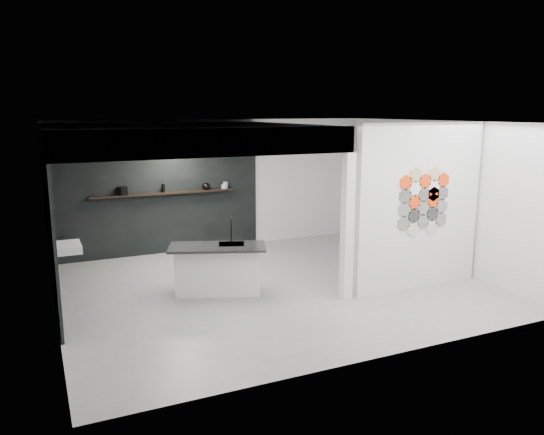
{
  "coord_description": "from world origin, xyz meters",
  "views": [
    {
      "loc": [
        -3.65,
        -7.96,
        2.99
      ],
      "look_at": [
        0.1,
        0.3,
        1.15
      ],
      "focal_mm": 35.0,
      "sensor_mm": 36.0,
      "label": 1
    }
  ],
  "objects_px": {
    "kettle": "(206,186)",
    "utensil_cup": "(118,193)",
    "glass_vase": "(225,185)",
    "glass_bowl": "(224,186)",
    "stockpot": "(122,191)",
    "kitchen_island": "(218,268)",
    "wall_basin": "(68,248)",
    "bottle_dark": "(163,188)",
    "partition_panel": "(419,207)"
  },
  "relations": [
    {
      "from": "stockpot",
      "to": "utensil_cup",
      "type": "distance_m",
      "value": 0.1
    },
    {
      "from": "stockpot",
      "to": "kitchen_island",
      "type": "bearing_deg",
      "value": -69.41
    },
    {
      "from": "glass_vase",
      "to": "glass_bowl",
      "type": "bearing_deg",
      "value": 180.0
    },
    {
      "from": "partition_panel",
      "to": "kettle",
      "type": "bearing_deg",
      "value": 122.99
    },
    {
      "from": "wall_basin",
      "to": "glass_bowl",
      "type": "height_order",
      "value": "glass_bowl"
    },
    {
      "from": "kettle",
      "to": "utensil_cup",
      "type": "distance_m",
      "value": 1.84
    },
    {
      "from": "utensil_cup",
      "to": "bottle_dark",
      "type": "bearing_deg",
      "value": 0.0
    },
    {
      "from": "kettle",
      "to": "glass_bowl",
      "type": "bearing_deg",
      "value": 16.01
    },
    {
      "from": "kettle",
      "to": "glass_vase",
      "type": "height_order",
      "value": "kettle"
    },
    {
      "from": "kettle",
      "to": "utensil_cup",
      "type": "bearing_deg",
      "value": -163.99
    },
    {
      "from": "kitchen_island",
      "to": "kettle",
      "type": "distance_m",
      "value": 3.04
    },
    {
      "from": "stockpot",
      "to": "utensil_cup",
      "type": "height_order",
      "value": "stockpot"
    },
    {
      "from": "stockpot",
      "to": "kettle",
      "type": "height_order",
      "value": "stockpot"
    },
    {
      "from": "partition_panel",
      "to": "glass_vase",
      "type": "bearing_deg",
      "value": 118.23
    },
    {
      "from": "bottle_dark",
      "to": "glass_bowl",
      "type": "bearing_deg",
      "value": 0.0
    },
    {
      "from": "glass_bowl",
      "to": "utensil_cup",
      "type": "height_order",
      "value": "utensil_cup"
    },
    {
      "from": "wall_basin",
      "to": "kitchen_island",
      "type": "distance_m",
      "value": 2.41
    },
    {
      "from": "stockpot",
      "to": "glass_bowl",
      "type": "relative_size",
      "value": 1.62
    },
    {
      "from": "partition_panel",
      "to": "bottle_dark",
      "type": "relative_size",
      "value": 15.96
    },
    {
      "from": "kitchen_island",
      "to": "bottle_dark",
      "type": "height_order",
      "value": "bottle_dark"
    },
    {
      "from": "wall_basin",
      "to": "stockpot",
      "type": "distance_m",
      "value": 2.45
    },
    {
      "from": "wall_basin",
      "to": "bottle_dark",
      "type": "xyz_separation_m",
      "value": [
        2.03,
        2.07,
        0.56
      ]
    },
    {
      "from": "partition_panel",
      "to": "stockpot",
      "type": "distance_m",
      "value": 5.75
    },
    {
      "from": "glass_bowl",
      "to": "glass_vase",
      "type": "height_order",
      "value": "glass_vase"
    },
    {
      "from": "kettle",
      "to": "glass_bowl",
      "type": "height_order",
      "value": "kettle"
    },
    {
      "from": "partition_panel",
      "to": "utensil_cup",
      "type": "height_order",
      "value": "partition_panel"
    },
    {
      "from": "kitchen_island",
      "to": "kettle",
      "type": "relative_size",
      "value": 9.59
    },
    {
      "from": "stockpot",
      "to": "bottle_dark",
      "type": "relative_size",
      "value": 1.14
    },
    {
      "from": "glass_bowl",
      "to": "partition_panel",
      "type": "bearing_deg",
      "value": -61.4
    },
    {
      "from": "partition_panel",
      "to": "kettle",
      "type": "relative_size",
      "value": 15.78
    },
    {
      "from": "partition_panel",
      "to": "glass_bowl",
      "type": "distance_m",
      "value": 4.4
    },
    {
      "from": "wall_basin",
      "to": "kettle",
      "type": "height_order",
      "value": "kettle"
    },
    {
      "from": "glass_bowl",
      "to": "bottle_dark",
      "type": "xyz_separation_m",
      "value": [
        -1.33,
        0.0,
        0.04
      ]
    },
    {
      "from": "glass_bowl",
      "to": "kitchen_island",
      "type": "bearing_deg",
      "value": -111.57
    },
    {
      "from": "wall_basin",
      "to": "kitchen_island",
      "type": "bearing_deg",
      "value": -17.91
    },
    {
      "from": "glass_bowl",
      "to": "utensil_cup",
      "type": "bearing_deg",
      "value": 180.0
    },
    {
      "from": "kitchen_island",
      "to": "glass_vase",
      "type": "height_order",
      "value": "glass_vase"
    },
    {
      "from": "wall_basin",
      "to": "utensil_cup",
      "type": "relative_size",
      "value": 5.8
    },
    {
      "from": "stockpot",
      "to": "glass_vase",
      "type": "distance_m",
      "value": 2.19
    },
    {
      "from": "glass_vase",
      "to": "utensil_cup",
      "type": "relative_size",
      "value": 1.38
    },
    {
      "from": "stockpot",
      "to": "bottle_dark",
      "type": "distance_m",
      "value": 0.82
    },
    {
      "from": "kitchen_island",
      "to": "glass_vase",
      "type": "relative_size",
      "value": 11.91
    },
    {
      "from": "partition_panel",
      "to": "stockpot",
      "type": "xyz_separation_m",
      "value": [
        -4.26,
        3.87,
        0.0
      ]
    },
    {
      "from": "wall_basin",
      "to": "stockpot",
      "type": "xyz_separation_m",
      "value": [
        1.2,
        2.07,
        0.55
      ]
    },
    {
      "from": "wall_basin",
      "to": "glass_bowl",
      "type": "distance_m",
      "value": 3.98
    },
    {
      "from": "utensil_cup",
      "to": "glass_vase",
      "type": "bearing_deg",
      "value": 0.0
    },
    {
      "from": "stockpot",
      "to": "kettle",
      "type": "distance_m",
      "value": 1.75
    },
    {
      "from": "utensil_cup",
      "to": "partition_panel",
      "type": "bearing_deg",
      "value": -41.6
    },
    {
      "from": "glass_vase",
      "to": "utensil_cup",
      "type": "distance_m",
      "value": 2.28
    },
    {
      "from": "glass_vase",
      "to": "utensil_cup",
      "type": "xyz_separation_m",
      "value": [
        -2.28,
        0.0,
        -0.02
      ]
    }
  ]
}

